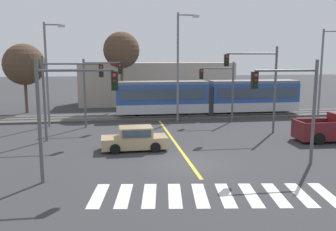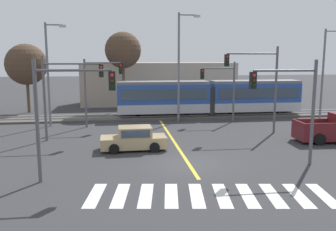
% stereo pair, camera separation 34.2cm
% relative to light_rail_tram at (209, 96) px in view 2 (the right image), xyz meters
% --- Properties ---
extents(ground_plane, '(200.00, 200.00, 0.00)m').
position_rel_light_rail_tram_xyz_m(ground_plane, '(-5.24, -15.97, -2.05)').
color(ground_plane, '#333335').
extents(track_bed, '(120.00, 4.00, 0.18)m').
position_rel_light_rail_tram_xyz_m(track_bed, '(-5.24, 0.01, -1.96)').
color(track_bed, '#4C4742').
rests_on(track_bed, ground).
extents(rail_near, '(120.00, 0.08, 0.10)m').
position_rel_light_rail_tram_xyz_m(rail_near, '(-5.24, -0.71, -1.82)').
color(rail_near, '#939399').
rests_on(rail_near, track_bed).
extents(rail_far, '(120.00, 0.08, 0.10)m').
position_rel_light_rail_tram_xyz_m(rail_far, '(-5.24, 0.73, -1.82)').
color(rail_far, '#939399').
rests_on(rail_far, track_bed).
extents(light_rail_tram, '(18.50, 2.64, 3.43)m').
position_rel_light_rail_tram_xyz_m(light_rail_tram, '(0.00, 0.00, 0.00)').
color(light_rail_tram, '#B7BAC1').
rests_on(light_rail_tram, track_bed).
extents(crosswalk_stripe_0, '(0.94, 2.85, 0.01)m').
position_rel_light_rail_tram_xyz_m(crosswalk_stripe_0, '(-10.14, -19.98, -2.04)').
color(crosswalk_stripe_0, silver).
rests_on(crosswalk_stripe_0, ground).
extents(crosswalk_stripe_1, '(0.94, 2.85, 0.01)m').
position_rel_light_rail_tram_xyz_m(crosswalk_stripe_1, '(-9.06, -20.13, -2.04)').
color(crosswalk_stripe_1, silver).
rests_on(crosswalk_stripe_1, ground).
extents(crosswalk_stripe_2, '(0.94, 2.85, 0.01)m').
position_rel_light_rail_tram_xyz_m(crosswalk_stripe_2, '(-7.97, -20.28, -2.04)').
color(crosswalk_stripe_2, silver).
rests_on(crosswalk_stripe_2, ground).
extents(crosswalk_stripe_3, '(0.94, 2.85, 0.01)m').
position_rel_light_rail_tram_xyz_m(crosswalk_stripe_3, '(-6.88, -20.43, -2.04)').
color(crosswalk_stripe_3, silver).
rests_on(crosswalk_stripe_3, ground).
extents(crosswalk_stripe_4, '(0.94, 2.85, 0.01)m').
position_rel_light_rail_tram_xyz_m(crosswalk_stripe_4, '(-5.79, -20.58, -2.04)').
color(crosswalk_stripe_4, silver).
rests_on(crosswalk_stripe_4, ground).
extents(crosswalk_stripe_5, '(0.94, 2.85, 0.01)m').
position_rel_light_rail_tram_xyz_m(crosswalk_stripe_5, '(-4.70, -20.73, -2.04)').
color(crosswalk_stripe_5, silver).
rests_on(crosswalk_stripe_5, ground).
extents(crosswalk_stripe_6, '(0.94, 2.85, 0.01)m').
position_rel_light_rail_tram_xyz_m(crosswalk_stripe_6, '(-3.61, -20.88, -2.04)').
color(crosswalk_stripe_6, silver).
rests_on(crosswalk_stripe_6, ground).
extents(crosswalk_stripe_7, '(0.94, 2.85, 0.01)m').
position_rel_light_rail_tram_xyz_m(crosswalk_stripe_7, '(-2.52, -21.03, -2.04)').
color(crosswalk_stripe_7, silver).
rests_on(crosswalk_stripe_7, ground).
extents(crosswalk_stripe_8, '(0.94, 2.85, 0.01)m').
position_rel_light_rail_tram_xyz_m(crosswalk_stripe_8, '(-1.43, -21.18, -2.04)').
color(crosswalk_stripe_8, silver).
rests_on(crosswalk_stripe_8, ground).
extents(crosswalk_stripe_9, '(0.94, 2.85, 0.01)m').
position_rel_light_rail_tram_xyz_m(crosswalk_stripe_9, '(-0.34, -21.33, -2.04)').
color(crosswalk_stripe_9, silver).
rests_on(crosswalk_stripe_9, ground).
extents(lane_centre_line, '(0.20, 16.66, 0.01)m').
position_rel_light_rail_tram_xyz_m(lane_centre_line, '(-5.24, -10.32, -2.05)').
color(lane_centre_line, gold).
rests_on(lane_centre_line, ground).
extents(sedan_crossing, '(4.24, 1.99, 1.52)m').
position_rel_light_rail_tram_xyz_m(sedan_crossing, '(-8.15, -12.43, -1.35)').
color(sedan_crossing, tan).
rests_on(sedan_crossing, ground).
extents(pickup_truck, '(5.48, 2.41, 1.98)m').
position_rel_light_rail_tram_xyz_m(pickup_truck, '(6.16, -12.00, -1.21)').
color(pickup_truck, maroon).
rests_on(pickup_truck, ground).
extents(traffic_light_far_left, '(3.25, 0.38, 5.80)m').
position_rel_light_rail_tram_xyz_m(traffic_light_far_left, '(-10.78, -4.24, 1.81)').
color(traffic_light_far_left, '#515459').
rests_on(traffic_light_far_left, ground).
extents(traffic_light_mid_left, '(4.25, 0.38, 6.02)m').
position_rel_light_rail_tram_xyz_m(traffic_light_mid_left, '(-12.82, -9.02, 1.91)').
color(traffic_light_mid_left, '#515459').
rests_on(traffic_light_mid_left, ground).
extents(traffic_light_mid_right, '(4.25, 0.38, 6.76)m').
position_rel_light_rail_tram_xyz_m(traffic_light_mid_right, '(1.71, -8.67, 2.37)').
color(traffic_light_mid_right, '#515459').
rests_on(traffic_light_mid_right, ground).
extents(traffic_light_near_left, '(3.75, 0.38, 5.84)m').
position_rel_light_rail_tram_xyz_m(traffic_light_near_left, '(-11.56, -17.94, 1.78)').
color(traffic_light_near_left, '#515459').
rests_on(traffic_light_near_left, ground).
extents(traffic_light_near_right, '(3.75, 0.38, 5.79)m').
position_rel_light_rail_tram_xyz_m(traffic_light_near_right, '(0.19, -16.95, 1.72)').
color(traffic_light_near_right, '#515459').
rests_on(traffic_light_near_right, ground).
extents(traffic_light_far_right, '(3.25, 0.38, 5.54)m').
position_rel_light_rail_tram_xyz_m(traffic_light_far_right, '(0.30, -3.41, 1.52)').
color(traffic_light_far_right, '#515459').
rests_on(traffic_light_far_right, ground).
extents(street_lamp_west, '(1.79, 0.28, 8.82)m').
position_rel_light_rail_tram_xyz_m(street_lamp_west, '(-14.89, -3.35, 2.89)').
color(street_lamp_west, slate).
rests_on(street_lamp_west, ground).
extents(street_lamp_centre, '(2.03, 0.28, 9.90)m').
position_rel_light_rail_tram_xyz_m(street_lamp_centre, '(-3.43, -2.51, 3.47)').
color(street_lamp_centre, slate).
rests_on(street_lamp_centre, ground).
extents(street_lamp_east, '(2.16, 0.28, 8.58)m').
position_rel_light_rail_tram_xyz_m(street_lamp_east, '(10.48, -3.08, 2.82)').
color(street_lamp_east, slate).
rests_on(street_lamp_east, ground).
extents(bare_tree_far_west, '(4.37, 4.37, 7.38)m').
position_rel_light_rail_tram_xyz_m(bare_tree_far_west, '(-18.82, 5.05, 3.13)').
color(bare_tree_far_west, brown).
rests_on(bare_tree_far_west, ground).
extents(bare_tree_west, '(3.87, 3.87, 8.65)m').
position_rel_light_rail_tram_xyz_m(bare_tree_west, '(-8.55, 4.00, 4.63)').
color(bare_tree_west, brown).
rests_on(bare_tree_west, ground).
extents(building_backdrop_far, '(19.32, 6.00, 5.28)m').
position_rel_light_rail_tram_xyz_m(building_backdrop_far, '(-4.02, 10.88, 0.59)').
color(building_backdrop_far, tan).
rests_on(building_backdrop_far, ground).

